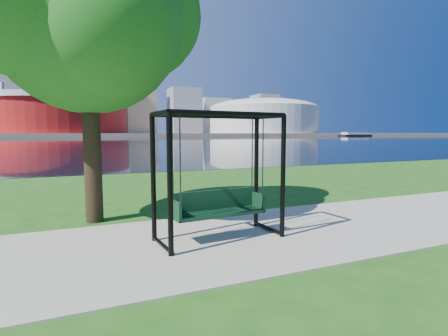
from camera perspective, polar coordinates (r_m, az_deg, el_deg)
ground at (r=7.76m, az=2.05°, el=-10.17°), size 900.00×900.00×0.00m
path at (r=7.33m, az=3.76°, el=-11.03°), size 120.00×4.00×0.03m
river at (r=108.81m, az=-21.72°, el=4.21°), size 900.00×180.00×0.02m
far_bank at (r=312.76m, az=-22.86°, el=5.08°), size 900.00×228.00×2.00m
stadium at (r=242.14m, az=-25.20°, el=8.06°), size 83.00×83.00×32.00m
arena at (r=278.80m, az=6.47°, el=8.52°), size 84.00×84.00×26.56m
skyline at (r=327.88m, az=-23.89°, el=11.16°), size 392.00×66.00×96.50m
swing at (r=6.88m, az=-0.88°, el=-1.84°), size 2.54×1.26×2.52m
park_tree at (r=9.31m, az=-21.81°, el=22.81°), size 5.70×5.15×7.08m
barge at (r=256.74m, az=20.63°, el=5.16°), size 27.20×10.21×2.65m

